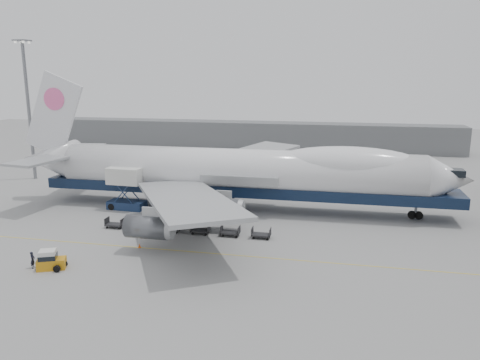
% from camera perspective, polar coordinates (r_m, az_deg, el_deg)
% --- Properties ---
extents(ground, '(260.00, 260.00, 0.00)m').
position_cam_1_polar(ground, '(58.17, -2.89, -6.71)').
color(ground, gray).
rests_on(ground, ground).
extents(apron_line, '(60.00, 0.15, 0.01)m').
position_cam_1_polar(apron_line, '(52.76, -4.58, -8.82)').
color(apron_line, gold).
rests_on(apron_line, ground).
extents(hangar, '(110.00, 8.00, 7.00)m').
position_cam_1_polar(hangar, '(126.34, 0.83, 5.53)').
color(hangar, slate).
rests_on(hangar, ground).
extents(floodlight_mast, '(2.40, 2.40, 25.43)m').
position_cam_1_polar(floodlight_mast, '(95.46, -24.42, 8.56)').
color(floodlight_mast, slate).
rests_on(floodlight_mast, ground).
extents(airliner, '(67.00, 55.30, 19.98)m').
position_cam_1_polar(airliner, '(67.79, 0.17, 1.06)').
color(airliner, white).
rests_on(airliner, ground).
extents(catering_truck, '(5.55, 3.99, 6.19)m').
position_cam_1_polar(catering_truck, '(70.28, -13.72, -0.70)').
color(catering_truck, navy).
rests_on(catering_truck, ground).
extents(baggage_tug, '(3.11, 2.43, 2.01)m').
position_cam_1_polar(baggage_tug, '(51.89, -22.14, -9.09)').
color(baggage_tug, orange).
rests_on(baggage_tug, ground).
extents(ground_worker, '(0.55, 0.71, 1.74)m').
position_cam_1_polar(ground_worker, '(52.83, -23.96, -8.89)').
color(ground_worker, black).
rests_on(ground_worker, ground).
extents(traffic_cone, '(0.34, 0.34, 0.50)m').
position_cam_1_polar(traffic_cone, '(55.18, -12.15, -7.83)').
color(traffic_cone, '#EA550C').
rests_on(traffic_cone, ground).
extents(dolly_0, '(2.30, 1.35, 1.30)m').
position_cam_1_polar(dolly_0, '(62.69, -15.00, -5.18)').
color(dolly_0, '#2D2D30').
rests_on(dolly_0, ground).
extents(dolly_1, '(2.30, 1.35, 1.30)m').
position_cam_1_polar(dolly_1, '(61.09, -11.78, -5.48)').
color(dolly_1, '#2D2D30').
rests_on(dolly_1, ground).
extents(dolly_2, '(2.30, 1.35, 1.30)m').
position_cam_1_polar(dolly_2, '(59.70, -8.40, -5.78)').
color(dolly_2, '#2D2D30').
rests_on(dolly_2, ground).
extents(dolly_3, '(2.30, 1.35, 1.30)m').
position_cam_1_polar(dolly_3, '(58.52, -4.86, -6.07)').
color(dolly_3, '#2D2D30').
rests_on(dolly_3, ground).
extents(dolly_4, '(2.30, 1.35, 1.30)m').
position_cam_1_polar(dolly_4, '(57.58, -1.18, -6.34)').
color(dolly_4, '#2D2D30').
rests_on(dolly_4, ground).
extents(dolly_5, '(2.30, 1.35, 1.30)m').
position_cam_1_polar(dolly_5, '(56.87, 2.60, -6.60)').
color(dolly_5, '#2D2D30').
rests_on(dolly_5, ground).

